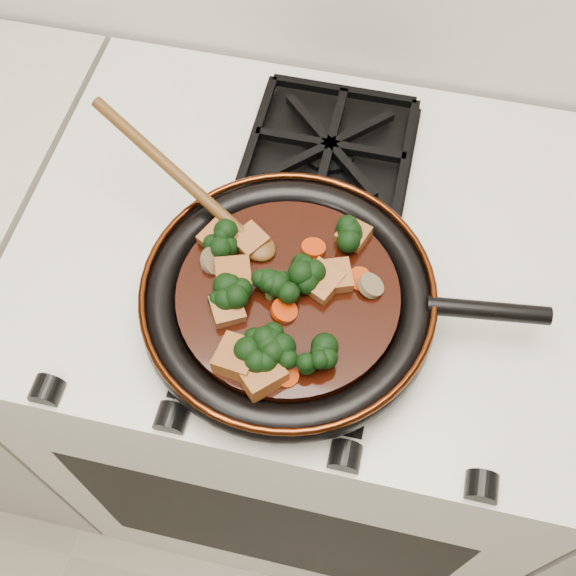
# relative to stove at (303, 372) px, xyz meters

# --- Properties ---
(stove) EXTENTS (0.76, 0.60, 0.90)m
(stove) POSITION_rel_stove_xyz_m (0.00, 0.00, 0.00)
(stove) COLOR beige
(stove) RESTS_ON ground
(burner_grate_front) EXTENTS (0.23, 0.23, 0.03)m
(burner_grate_front) POSITION_rel_stove_xyz_m (0.00, -0.14, 0.46)
(burner_grate_front) COLOR black
(burner_grate_front) RESTS_ON stove
(burner_grate_back) EXTENTS (0.23, 0.23, 0.03)m
(burner_grate_back) POSITION_rel_stove_xyz_m (0.00, 0.14, 0.46)
(burner_grate_back) COLOR black
(burner_grate_back) RESTS_ON stove
(skillet) EXTENTS (0.47, 0.35, 0.05)m
(skillet) POSITION_rel_stove_xyz_m (0.00, -0.12, 0.49)
(skillet) COLOR black
(skillet) RESTS_ON burner_grate_front
(braising_sauce) EXTENTS (0.26, 0.26, 0.02)m
(braising_sauce) POSITION_rel_stove_xyz_m (-0.00, -0.12, 0.50)
(braising_sauce) COLOR black
(braising_sauce) RESTS_ON skillet
(tofu_cube_0) EXTENTS (0.05, 0.05, 0.02)m
(tofu_cube_0) POSITION_rel_stove_xyz_m (-0.06, -0.16, 0.52)
(tofu_cube_0) COLOR brown
(tofu_cube_0) RESTS_ON braising_sauce
(tofu_cube_1) EXTENTS (0.05, 0.05, 0.02)m
(tofu_cube_1) POSITION_rel_stove_xyz_m (-0.10, -0.07, 0.52)
(tofu_cube_1) COLOR brown
(tofu_cube_1) RESTS_ON braising_sauce
(tofu_cube_2) EXTENTS (0.05, 0.05, 0.03)m
(tofu_cube_2) POSITION_rel_stove_xyz_m (-0.03, -0.22, 0.52)
(tofu_cube_2) COLOR brown
(tofu_cube_2) RESTS_ON braising_sauce
(tofu_cube_3) EXTENTS (0.06, 0.06, 0.03)m
(tofu_cube_3) POSITION_rel_stove_xyz_m (-0.01, -0.23, 0.52)
(tofu_cube_3) COLOR brown
(tofu_cube_3) RESTS_ON braising_sauce
(tofu_cube_4) EXTENTS (0.04, 0.04, 0.02)m
(tofu_cube_4) POSITION_rel_stove_xyz_m (0.06, -0.03, 0.52)
(tofu_cube_4) COLOR brown
(tofu_cube_4) RESTS_ON braising_sauce
(tofu_cube_5) EXTENTS (0.05, 0.05, 0.03)m
(tofu_cube_5) POSITION_rel_stove_xyz_m (0.05, -0.09, 0.52)
(tofu_cube_5) COLOR brown
(tofu_cube_5) RESTS_ON braising_sauce
(tofu_cube_6) EXTENTS (0.05, 0.06, 0.03)m
(tofu_cube_6) POSITION_rel_stove_xyz_m (0.04, -0.10, 0.52)
(tofu_cube_6) COLOR brown
(tofu_cube_6) RESTS_ON braising_sauce
(tofu_cube_7) EXTENTS (0.05, 0.05, 0.02)m
(tofu_cube_7) POSITION_rel_stove_xyz_m (-0.06, -0.07, 0.52)
(tofu_cube_7) COLOR brown
(tofu_cube_7) RESTS_ON braising_sauce
(tofu_cube_8) EXTENTS (0.05, 0.06, 0.03)m
(tofu_cube_8) POSITION_rel_stove_xyz_m (-0.07, -0.12, 0.52)
(tofu_cube_8) COLOR brown
(tofu_cube_8) RESTS_ON braising_sauce
(broccoli_floret_0) EXTENTS (0.08, 0.08, 0.06)m
(broccoli_floret_0) POSITION_rel_stove_xyz_m (0.01, -0.21, 0.52)
(broccoli_floret_0) COLOR black
(broccoli_floret_0) RESTS_ON braising_sauce
(broccoli_floret_1) EXTENTS (0.09, 0.09, 0.07)m
(broccoli_floret_1) POSITION_rel_stove_xyz_m (0.05, -0.20, 0.52)
(broccoli_floret_1) COLOR black
(broccoli_floret_1) RESTS_ON braising_sauce
(broccoli_floret_2) EXTENTS (0.08, 0.08, 0.06)m
(broccoli_floret_2) POSITION_rel_stove_xyz_m (-0.01, -0.21, 0.52)
(broccoli_floret_2) COLOR black
(broccoli_floret_2) RESTS_ON braising_sauce
(broccoli_floret_3) EXTENTS (0.08, 0.08, 0.07)m
(broccoli_floret_3) POSITION_rel_stove_xyz_m (-0.01, -0.20, 0.52)
(broccoli_floret_3) COLOR black
(broccoli_floret_3) RESTS_ON braising_sauce
(broccoli_floret_4) EXTENTS (0.08, 0.08, 0.06)m
(broccoli_floret_4) POSITION_rel_stove_xyz_m (0.01, -0.12, 0.52)
(broccoli_floret_4) COLOR black
(broccoli_floret_4) RESTS_ON braising_sauce
(broccoli_floret_5) EXTENTS (0.07, 0.07, 0.06)m
(broccoli_floret_5) POSITION_rel_stove_xyz_m (-0.02, -0.13, 0.52)
(broccoli_floret_5) COLOR black
(broccoli_floret_5) RESTS_ON braising_sauce
(broccoli_floret_6) EXTENTS (0.08, 0.07, 0.05)m
(broccoli_floret_6) POSITION_rel_stove_xyz_m (-0.09, -0.07, 0.52)
(broccoli_floret_6) COLOR black
(broccoli_floret_6) RESTS_ON braising_sauce
(broccoli_floret_7) EXTENTS (0.08, 0.09, 0.07)m
(broccoli_floret_7) POSITION_rel_stove_xyz_m (0.01, -0.09, 0.52)
(broccoli_floret_7) COLOR black
(broccoli_floret_7) RESTS_ON braising_sauce
(broccoli_floret_8) EXTENTS (0.08, 0.09, 0.06)m
(broccoli_floret_8) POSITION_rel_stove_xyz_m (0.06, -0.03, 0.52)
(broccoli_floret_8) COLOR black
(broccoli_floret_8) RESTS_ON braising_sauce
(broccoli_floret_9) EXTENTS (0.09, 0.09, 0.07)m
(broccoli_floret_9) POSITION_rel_stove_xyz_m (-0.06, -0.14, 0.52)
(broccoli_floret_9) COLOR black
(broccoli_floret_9) RESTS_ON braising_sauce
(carrot_coin_0) EXTENTS (0.03, 0.03, 0.02)m
(carrot_coin_0) POSITION_rel_stove_xyz_m (0.08, -0.09, 0.51)
(carrot_coin_0) COLOR #A92804
(carrot_coin_0) RESTS_ON braising_sauce
(carrot_coin_1) EXTENTS (0.03, 0.03, 0.02)m
(carrot_coin_1) POSITION_rel_stove_xyz_m (-0.07, -0.11, 0.51)
(carrot_coin_1) COLOR #A92804
(carrot_coin_1) RESTS_ON braising_sauce
(carrot_coin_2) EXTENTS (0.03, 0.03, 0.01)m
(carrot_coin_2) POSITION_rel_stove_xyz_m (-0.06, -0.13, 0.51)
(carrot_coin_2) COLOR #A92804
(carrot_coin_2) RESTS_ON braising_sauce
(carrot_coin_3) EXTENTS (0.03, 0.03, 0.02)m
(carrot_coin_3) POSITION_rel_stove_xyz_m (0.02, -0.22, 0.51)
(carrot_coin_3) COLOR #A92804
(carrot_coin_3) RESTS_ON braising_sauce
(carrot_coin_4) EXTENTS (0.03, 0.03, 0.01)m
(carrot_coin_4) POSITION_rel_stove_xyz_m (0.02, -0.06, 0.51)
(carrot_coin_4) COLOR #A92804
(carrot_coin_4) RESTS_ON braising_sauce
(carrot_coin_5) EXTENTS (0.03, 0.03, 0.02)m
(carrot_coin_5) POSITION_rel_stove_xyz_m (0.00, -0.15, 0.51)
(carrot_coin_5) COLOR #A92804
(carrot_coin_5) RESTS_ON braising_sauce
(mushroom_slice_0) EXTENTS (0.05, 0.05, 0.03)m
(mushroom_slice_0) POSITION_rel_stove_xyz_m (0.00, -0.22, 0.52)
(mushroom_slice_0) COLOR brown
(mushroom_slice_0) RESTS_ON braising_sauce
(mushroom_slice_1) EXTENTS (0.04, 0.04, 0.03)m
(mushroom_slice_1) POSITION_rel_stove_xyz_m (-0.09, -0.10, 0.52)
(mushroom_slice_1) COLOR brown
(mushroom_slice_1) RESTS_ON braising_sauce
(mushroom_slice_2) EXTENTS (0.04, 0.04, 0.02)m
(mushroom_slice_2) POSITION_rel_stove_xyz_m (0.09, -0.09, 0.52)
(mushroom_slice_2) COLOR brown
(mushroom_slice_2) RESTS_ON braising_sauce
(wooden_spoon) EXTENTS (0.16, 0.10, 0.26)m
(wooden_spoon) POSITION_rel_stove_xyz_m (-0.12, -0.03, 0.54)
(wooden_spoon) COLOR #4E2E10
(wooden_spoon) RESTS_ON braising_sauce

